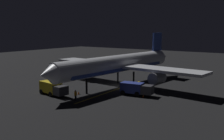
% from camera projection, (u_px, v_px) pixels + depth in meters
% --- Properties ---
extents(ground_plane, '(180.00, 180.00, 0.20)m').
position_uv_depth(ground_plane, '(118.00, 86.00, 54.84)').
color(ground_plane, black).
extents(apron_guide_stripe, '(1.01, 21.80, 0.01)m').
position_uv_depth(apron_guide_stripe, '(113.00, 91.00, 50.67)').
color(apron_guide_stripe, gold).
rests_on(apron_guide_stripe, ground_plane).
extents(airliner, '(35.35, 38.00, 10.49)m').
position_uv_depth(airliner, '(120.00, 64.00, 54.64)').
color(airliner, white).
rests_on(airliner, ground_plane).
extents(baggage_truck, '(6.01, 2.90, 2.33)m').
position_uv_depth(baggage_truck, '(53.00, 88.00, 46.99)').
color(baggage_truck, gold).
rests_on(baggage_truck, ground_plane).
extents(catering_truck, '(5.81, 2.96, 2.17)m').
position_uv_depth(catering_truck, '(136.00, 89.00, 46.94)').
color(catering_truck, navy).
rests_on(catering_truck, ground_plane).
extents(ground_crew_worker, '(0.40, 0.40, 1.74)m').
position_uv_depth(ground_crew_worker, '(76.00, 95.00, 43.43)').
color(ground_crew_worker, black).
rests_on(ground_crew_worker, ground_plane).
extents(traffic_cone_near_left, '(0.50, 0.50, 0.55)m').
position_uv_depth(traffic_cone_near_left, '(143.00, 96.00, 45.61)').
color(traffic_cone_near_left, '#EA590F').
rests_on(traffic_cone_near_left, ground_plane).
extents(traffic_cone_near_right, '(0.50, 0.50, 0.55)m').
position_uv_depth(traffic_cone_near_right, '(79.00, 93.00, 47.72)').
color(traffic_cone_near_right, '#EA590F').
rests_on(traffic_cone_near_right, ground_plane).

